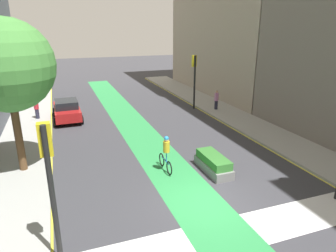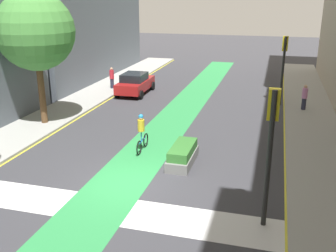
# 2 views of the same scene
# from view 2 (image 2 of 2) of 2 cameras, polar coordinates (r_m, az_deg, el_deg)

# --- Properties ---
(ground_plane) EXTENTS (120.00, 120.00, 0.00)m
(ground_plane) POSITION_cam_2_polar(r_m,az_deg,el_deg) (15.66, -5.78, -8.38)
(ground_plane) COLOR #38383D
(bike_lane_paint) EXTENTS (2.40, 60.00, 0.01)m
(bike_lane_paint) POSITION_cam_2_polar(r_m,az_deg,el_deg) (15.80, -7.17, -8.16)
(bike_lane_paint) COLOR #2D8C47
(bike_lane_paint) RESTS_ON ground_plane
(crosswalk_band) EXTENTS (12.00, 1.80, 0.01)m
(crosswalk_band) POSITION_cam_2_polar(r_m,az_deg,el_deg) (14.05, -8.76, -11.89)
(crosswalk_band) COLOR silver
(crosswalk_band) RESTS_ON ground_plane
(sidewalk_right) EXTENTS (3.00, 60.00, 0.15)m
(sidewalk_right) POSITION_cam_2_polar(r_m,az_deg,el_deg) (14.92, 22.77, -11.01)
(sidewalk_right) COLOR #9E9E99
(sidewalk_right) RESTS_ON ground_plane
(curb_stripe_right) EXTENTS (0.16, 60.00, 0.01)m
(curb_stripe_right) POSITION_cam_2_polar(r_m,az_deg,el_deg) (14.79, 16.89, -10.86)
(curb_stripe_right) COLOR yellow
(curb_stripe_right) RESTS_ON ground_plane
(traffic_signal_near_right) EXTENTS (0.35, 0.52, 4.46)m
(traffic_signal_near_right) POSITION_cam_2_polar(r_m,az_deg,el_deg) (12.22, 14.79, -0.96)
(traffic_signal_near_right) COLOR black
(traffic_signal_near_right) RESTS_ON ground_plane
(traffic_signal_far_right) EXTENTS (0.35, 0.52, 4.52)m
(traffic_signal_far_right) POSITION_cam_2_polar(r_m,az_deg,el_deg) (27.01, 16.51, 9.52)
(traffic_signal_far_right) COLOR black
(traffic_signal_far_right) RESTS_ON ground_plane
(car_red_left_far) EXTENTS (2.09, 4.23, 1.57)m
(car_red_left_far) POSITION_cam_2_polar(r_m,az_deg,el_deg) (29.37, -4.81, 6.22)
(car_red_left_far) COLOR #A51919
(car_red_left_far) RESTS_ON ground_plane
(cyclist_in_lane) EXTENTS (0.32, 1.73, 1.86)m
(cyclist_in_lane) POSITION_cam_2_polar(r_m,az_deg,el_deg) (18.36, -3.86, -0.87)
(cyclist_in_lane) COLOR black
(cyclist_in_lane) RESTS_ON ground_plane
(pedestrian_sidewalk_right_a) EXTENTS (0.34, 0.34, 1.59)m
(pedestrian_sidewalk_right_a) POSITION_cam_2_polar(r_m,az_deg,el_deg) (26.10, 19.24, 4.00)
(pedestrian_sidewalk_right_a) COLOR #262638
(pedestrian_sidewalk_right_a) RESTS_ON sidewalk_right
(pedestrian_sidewalk_left_a) EXTENTS (0.34, 0.34, 1.61)m
(pedestrian_sidewalk_left_a) POSITION_cam_2_polar(r_m,az_deg,el_deg) (30.73, -8.17, 6.97)
(pedestrian_sidewalk_left_a) COLOR #262638
(pedestrian_sidewalk_left_a) RESTS_ON sidewalk_left
(street_tree_near) EXTENTS (4.18, 4.18, 7.16)m
(street_tree_near) POSITION_cam_2_polar(r_m,az_deg,el_deg) (22.46, -18.73, 12.87)
(street_tree_near) COLOR brown
(street_tree_near) RESTS_ON sidewalk_left
(median_planter) EXTENTS (0.96, 2.47, 0.85)m
(median_planter) POSITION_cam_2_polar(r_m,az_deg,el_deg) (17.23, 2.14, -4.21)
(median_planter) COLOR slate
(median_planter) RESTS_ON ground_plane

